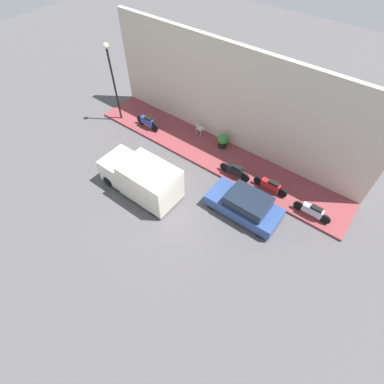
{
  "coord_description": "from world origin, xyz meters",
  "views": [
    {
      "loc": [
        -6.91,
        -7.24,
        12.73
      ],
      "look_at": [
        1.22,
        -1.05,
        0.6
      ],
      "focal_mm": 28.0,
      "sensor_mm": 36.0,
      "label": 1
    }
  ],
  "objects_px": {
    "motorcycle_blue": "(148,122)",
    "potted_plant": "(223,141)",
    "parked_car": "(245,205)",
    "streetlamp": "(112,73)",
    "scooter_silver": "(313,211)",
    "delivery_van": "(141,177)",
    "motorcycle_red": "(271,185)",
    "cafe_chair": "(199,127)",
    "motorcycle_black": "(235,170)"
  },
  "relations": [
    {
      "from": "streetlamp",
      "to": "scooter_silver",
      "type": "bearing_deg",
      "value": -89.94
    },
    {
      "from": "cafe_chair",
      "to": "potted_plant",
      "type": "bearing_deg",
      "value": -94.7
    },
    {
      "from": "cafe_chair",
      "to": "scooter_silver",
      "type": "bearing_deg",
      "value": -102.5
    },
    {
      "from": "scooter_silver",
      "to": "potted_plant",
      "type": "bearing_deg",
      "value": 75.28
    },
    {
      "from": "motorcycle_red",
      "to": "cafe_chair",
      "type": "relative_size",
      "value": 2.21
    },
    {
      "from": "scooter_silver",
      "to": "streetlamp",
      "type": "relative_size",
      "value": 0.39
    },
    {
      "from": "parked_car",
      "to": "motorcycle_blue",
      "type": "relative_size",
      "value": 2.08
    },
    {
      "from": "motorcycle_black",
      "to": "streetlamp",
      "type": "relative_size",
      "value": 0.38
    },
    {
      "from": "potted_plant",
      "to": "cafe_chair",
      "type": "xyz_separation_m",
      "value": [
        0.16,
        1.92,
        0.03
      ]
    },
    {
      "from": "parked_car",
      "to": "motorcycle_black",
      "type": "xyz_separation_m",
      "value": [
        1.85,
        1.74,
        -0.06
      ]
    },
    {
      "from": "motorcycle_black",
      "to": "scooter_silver",
      "type": "bearing_deg",
      "value": -90.43
    },
    {
      "from": "delivery_van",
      "to": "scooter_silver",
      "type": "height_order",
      "value": "delivery_van"
    },
    {
      "from": "motorcycle_blue",
      "to": "motorcycle_black",
      "type": "distance_m",
      "value": 6.99
    },
    {
      "from": "motorcycle_red",
      "to": "streetlamp",
      "type": "relative_size",
      "value": 0.39
    },
    {
      "from": "motorcycle_blue",
      "to": "cafe_chair",
      "type": "xyz_separation_m",
      "value": [
        1.56,
        -3.11,
        0.06
      ]
    },
    {
      "from": "motorcycle_red",
      "to": "cafe_chair",
      "type": "distance_m",
      "value": 6.21
    },
    {
      "from": "scooter_silver",
      "to": "motorcycle_blue",
      "type": "bearing_deg",
      "value": 88.39
    },
    {
      "from": "motorcycle_blue",
      "to": "streetlamp",
      "type": "distance_m",
      "value": 3.61
    },
    {
      "from": "scooter_silver",
      "to": "streetlamp",
      "type": "bearing_deg",
      "value": 90.06
    },
    {
      "from": "motorcycle_black",
      "to": "parked_car",
      "type": "bearing_deg",
      "value": -136.73
    },
    {
      "from": "streetlamp",
      "to": "motorcycle_red",
      "type": "bearing_deg",
      "value": -88.52
    },
    {
      "from": "motorcycle_black",
      "to": "streetlamp",
      "type": "height_order",
      "value": "streetlamp"
    },
    {
      "from": "motorcycle_red",
      "to": "delivery_van",
      "type": "bearing_deg",
      "value": 126.28
    },
    {
      "from": "potted_plant",
      "to": "streetlamp",
      "type": "bearing_deg",
      "value": 103.52
    },
    {
      "from": "motorcycle_blue",
      "to": "potted_plant",
      "type": "relative_size",
      "value": 1.99
    },
    {
      "from": "motorcycle_blue",
      "to": "potted_plant",
      "type": "distance_m",
      "value": 5.22
    },
    {
      "from": "motorcycle_black",
      "to": "streetlamp",
      "type": "distance_m",
      "value": 9.63
    },
    {
      "from": "scooter_silver",
      "to": "streetlamp",
      "type": "distance_m",
      "value": 14.11
    },
    {
      "from": "motorcycle_blue",
      "to": "motorcycle_black",
      "type": "xyz_separation_m",
      "value": [
        -0.29,
        -6.98,
        -0.02
      ]
    },
    {
      "from": "streetlamp",
      "to": "cafe_chair",
      "type": "bearing_deg",
      "value": -70.35
    },
    {
      "from": "delivery_van",
      "to": "potted_plant",
      "type": "bearing_deg",
      "value": -15.64
    },
    {
      "from": "parked_car",
      "to": "delivery_van",
      "type": "bearing_deg",
      "value": 111.3
    },
    {
      "from": "delivery_van",
      "to": "scooter_silver",
      "type": "xyz_separation_m",
      "value": [
        3.86,
        -8.14,
        -0.47
      ]
    },
    {
      "from": "parked_car",
      "to": "motorcycle_black",
      "type": "distance_m",
      "value": 2.54
    },
    {
      "from": "parked_car",
      "to": "streetlamp",
      "type": "xyz_separation_m",
      "value": [
        1.8,
        10.93,
        2.8
      ]
    },
    {
      "from": "delivery_van",
      "to": "scooter_silver",
      "type": "relative_size",
      "value": 2.31
    },
    {
      "from": "motorcycle_red",
      "to": "parked_car",
      "type": "bearing_deg",
      "value": 169.58
    },
    {
      "from": "cafe_chair",
      "to": "motorcycle_red",
      "type": "bearing_deg",
      "value": -105.0
    },
    {
      "from": "delivery_van",
      "to": "cafe_chair",
      "type": "xyz_separation_m",
      "value": [
        5.75,
        0.36,
        -0.38
      ]
    },
    {
      "from": "motorcycle_black",
      "to": "delivery_van",
      "type": "bearing_deg",
      "value": 137.94
    },
    {
      "from": "motorcycle_red",
      "to": "cafe_chair",
      "type": "height_order",
      "value": "cafe_chair"
    },
    {
      "from": "delivery_van",
      "to": "motorcycle_red",
      "type": "relative_size",
      "value": 2.27
    },
    {
      "from": "streetlamp",
      "to": "cafe_chair",
      "type": "height_order",
      "value": "streetlamp"
    },
    {
      "from": "scooter_silver",
      "to": "cafe_chair",
      "type": "distance_m",
      "value": 8.71
    },
    {
      "from": "scooter_silver",
      "to": "potted_plant",
      "type": "xyz_separation_m",
      "value": [
        1.73,
        6.57,
        0.06
      ]
    },
    {
      "from": "scooter_silver",
      "to": "motorcycle_black",
      "type": "relative_size",
      "value": 1.02
    },
    {
      "from": "motorcycle_red",
      "to": "motorcycle_blue",
      "type": "bearing_deg",
      "value": 89.69
    },
    {
      "from": "motorcycle_black",
      "to": "streetlamp",
      "type": "xyz_separation_m",
      "value": [
        -0.05,
        9.2,
        2.85
      ]
    },
    {
      "from": "cafe_chair",
      "to": "streetlamp",
      "type": "bearing_deg",
      "value": 109.65
    },
    {
      "from": "parked_car",
      "to": "streetlamp",
      "type": "height_order",
      "value": "streetlamp"
    }
  ]
}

